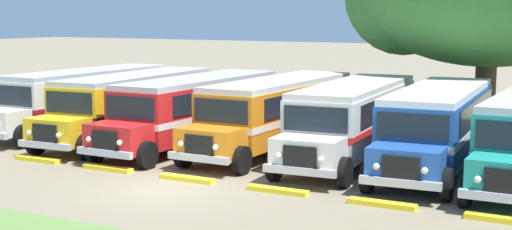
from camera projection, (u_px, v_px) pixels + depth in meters
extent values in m
plane|color=#84755B|center=(164.00, 189.00, 22.52)|extent=(220.00, 220.00, 0.00)
cube|color=silver|center=(89.00, 97.00, 34.21)|extent=(2.68, 9.25, 2.10)
cube|color=maroon|center=(89.00, 100.00, 34.23)|extent=(2.71, 9.27, 0.24)
cube|color=black|center=(113.00, 87.00, 33.78)|extent=(0.20, 8.00, 0.80)
cube|color=black|center=(73.00, 84.00, 35.01)|extent=(0.20, 8.00, 0.80)
cube|color=#B2B2B7|center=(88.00, 72.00, 34.05)|extent=(2.60, 9.15, 0.22)
cube|color=silver|center=(1.00, 122.00, 29.71)|extent=(2.23, 1.44, 1.05)
cube|color=black|center=(12.00, 96.00, 30.14)|extent=(2.20, 0.10, 0.84)
cube|color=maroon|center=(149.00, 90.00, 38.21)|extent=(0.90, 0.08, 1.30)
cylinder|color=black|center=(24.00, 136.00, 29.29)|extent=(0.30, 1.01, 1.00)
cylinder|color=black|center=(148.00, 113.00, 36.36)|extent=(0.30, 1.01, 1.00)
cylinder|color=black|center=(112.00, 109.00, 37.53)|extent=(0.30, 1.01, 1.00)
cube|color=yellow|center=(138.00, 102.00, 31.97)|extent=(2.95, 9.31, 2.10)
cube|color=black|center=(138.00, 106.00, 32.00)|extent=(2.98, 9.33, 0.24)
cube|color=black|center=(166.00, 92.00, 31.63)|extent=(0.43, 7.99, 0.80)
cube|color=black|center=(118.00, 89.00, 32.71)|extent=(0.43, 7.99, 0.80)
cube|color=#B2B2B7|center=(137.00, 76.00, 31.81)|extent=(2.87, 9.21, 0.22)
cube|color=yellow|center=(58.00, 131.00, 27.31)|extent=(2.27, 1.51, 1.05)
cube|color=black|center=(45.00, 134.00, 26.64)|extent=(1.10, 0.15, 0.70)
cube|color=#B7B7BC|center=(44.00, 145.00, 26.67)|extent=(2.41, 0.32, 0.24)
cube|color=black|center=(69.00, 103.00, 27.76)|extent=(2.20, 0.17, 0.84)
cube|color=black|center=(191.00, 94.00, 36.12)|extent=(0.90, 0.10, 1.30)
sphere|color=#EAE5C6|center=(59.00, 135.00, 26.30)|extent=(0.20, 0.20, 0.20)
sphere|color=#EAE5C6|center=(29.00, 133.00, 26.90)|extent=(0.20, 0.20, 0.20)
cylinder|color=black|center=(86.00, 147.00, 26.96)|extent=(0.33, 1.01, 1.00)
cylinder|color=black|center=(36.00, 142.00, 27.98)|extent=(0.33, 1.01, 1.00)
cylinder|color=black|center=(196.00, 118.00, 34.29)|extent=(0.33, 1.01, 1.00)
cylinder|color=black|center=(153.00, 115.00, 35.31)|extent=(0.33, 1.01, 1.00)
cube|color=red|center=(200.00, 107.00, 30.32)|extent=(2.66, 9.24, 2.10)
cube|color=white|center=(200.00, 111.00, 30.34)|extent=(2.69, 9.26, 0.24)
cube|color=black|center=(230.00, 96.00, 29.89)|extent=(0.18, 8.00, 0.80)
cube|color=black|center=(180.00, 93.00, 31.12)|extent=(0.18, 8.00, 0.80)
cube|color=#B2B2B7|center=(200.00, 80.00, 30.15)|extent=(2.58, 9.14, 0.22)
cube|color=red|center=(119.00, 138.00, 25.81)|extent=(2.22, 1.44, 1.05)
cube|color=black|center=(105.00, 141.00, 25.17)|extent=(1.10, 0.12, 0.70)
cube|color=#B7B7BC|center=(104.00, 153.00, 25.19)|extent=(2.40, 0.24, 0.24)
cube|color=black|center=(130.00, 108.00, 26.25)|extent=(2.20, 0.10, 0.84)
cube|color=white|center=(254.00, 98.00, 34.32)|extent=(0.90, 0.08, 1.30)
sphere|color=#EAE5C6|center=(119.00, 143.00, 24.79)|extent=(0.20, 0.20, 0.20)
sphere|color=#EAE5C6|center=(89.00, 139.00, 25.46)|extent=(0.20, 0.20, 0.20)
cylinder|color=black|center=(147.00, 155.00, 25.39)|extent=(0.30, 1.00, 1.00)
cylinder|color=black|center=(95.00, 149.00, 26.55)|extent=(0.30, 1.00, 1.00)
cylinder|color=black|center=(259.00, 124.00, 32.47)|extent=(0.30, 1.00, 1.00)
cylinder|color=black|center=(215.00, 121.00, 33.63)|extent=(0.30, 1.00, 1.00)
cube|color=orange|center=(280.00, 110.00, 29.43)|extent=(2.64, 9.24, 2.10)
cube|color=white|center=(280.00, 114.00, 29.46)|extent=(2.67, 9.26, 0.24)
cube|color=black|center=(312.00, 99.00, 29.01)|extent=(0.16, 8.00, 0.80)
cube|color=black|center=(257.00, 95.00, 30.23)|extent=(0.16, 8.00, 0.80)
cube|color=beige|center=(281.00, 82.00, 29.27)|extent=(2.56, 9.14, 0.22)
cube|color=orange|center=(211.00, 143.00, 24.92)|extent=(2.22, 1.43, 1.05)
cube|color=black|center=(199.00, 145.00, 24.28)|extent=(1.10, 0.12, 0.70)
cube|color=#B7B7BC|center=(198.00, 158.00, 24.30)|extent=(2.40, 0.24, 0.24)
cube|color=black|center=(221.00, 111.00, 25.36)|extent=(2.20, 0.09, 0.84)
cube|color=white|center=(326.00, 101.00, 33.44)|extent=(0.90, 0.07, 1.30)
sphere|color=#EAE5C6|center=(215.00, 147.00, 23.90)|extent=(0.20, 0.20, 0.20)
sphere|color=#EAE5C6|center=(181.00, 144.00, 24.57)|extent=(0.20, 0.20, 0.20)
cylinder|color=black|center=(242.00, 160.00, 24.50)|extent=(0.30, 1.00, 1.00)
cylinder|color=black|center=(184.00, 154.00, 25.66)|extent=(0.30, 1.00, 1.00)
cylinder|color=black|center=(336.00, 127.00, 31.59)|extent=(0.30, 1.00, 1.00)
cylinder|color=black|center=(287.00, 123.00, 32.75)|extent=(0.30, 1.00, 1.00)
cube|color=silver|center=(356.00, 116.00, 27.66)|extent=(3.13, 9.35, 2.10)
cube|color=red|center=(356.00, 120.00, 27.69)|extent=(3.16, 9.37, 0.24)
cube|color=black|center=(390.00, 104.00, 27.35)|extent=(0.59, 7.98, 0.80)
cube|color=black|center=(327.00, 101.00, 28.38)|extent=(0.59, 7.98, 0.80)
cube|color=beige|center=(356.00, 86.00, 27.50)|extent=(3.04, 9.25, 0.22)
cube|color=silver|center=(308.00, 154.00, 22.95)|extent=(2.29, 1.55, 1.05)
cube|color=black|center=(300.00, 157.00, 22.28)|extent=(1.10, 0.18, 0.70)
cube|color=#B7B7BC|center=(299.00, 171.00, 22.31)|extent=(2.41, 0.37, 0.24)
cube|color=black|center=(315.00, 119.00, 23.42)|extent=(2.20, 0.21, 0.84)
cube|color=red|center=(385.00, 105.00, 31.85)|extent=(0.90, 0.12, 1.30)
sphere|color=#EAE5C6|center=(321.00, 159.00, 21.95)|extent=(0.20, 0.20, 0.20)
sphere|color=#EAE5C6|center=(278.00, 156.00, 22.52)|extent=(0.20, 0.20, 0.20)
cylinder|color=black|center=(345.00, 173.00, 22.63)|extent=(0.35, 1.02, 1.00)
cylinder|color=black|center=(275.00, 166.00, 23.61)|extent=(0.35, 1.02, 1.00)
cylinder|color=black|center=(403.00, 133.00, 30.03)|extent=(0.35, 1.02, 1.00)
cylinder|color=black|center=(348.00, 130.00, 31.01)|extent=(0.35, 1.02, 1.00)
cube|color=#23519E|center=(439.00, 122.00, 26.07)|extent=(3.10, 9.35, 2.10)
cube|color=silver|center=(439.00, 127.00, 26.09)|extent=(3.14, 9.37, 0.24)
cube|color=black|center=(477.00, 110.00, 25.75)|extent=(0.57, 7.99, 0.80)
cube|color=black|center=(407.00, 106.00, 26.79)|extent=(0.57, 7.99, 0.80)
cube|color=silver|center=(441.00, 91.00, 25.90)|extent=(3.02, 9.24, 0.22)
cube|color=#23519E|center=(406.00, 164.00, 21.36)|extent=(2.29, 1.54, 1.05)
cube|color=black|center=(401.00, 168.00, 20.69)|extent=(1.10, 0.17, 0.70)
cube|color=#B7B7BC|center=(400.00, 183.00, 20.72)|extent=(2.41, 0.36, 0.24)
cube|color=black|center=(412.00, 127.00, 21.82)|extent=(2.20, 0.21, 0.84)
cube|color=silver|center=(459.00, 110.00, 30.25)|extent=(0.90, 0.12, 1.30)
sphere|color=#EAE5C6|center=(425.00, 171.00, 20.36)|extent=(0.20, 0.20, 0.20)
sphere|color=#EAE5C6|center=(376.00, 166.00, 20.94)|extent=(0.20, 0.20, 0.20)
cylinder|color=black|center=(447.00, 185.00, 21.04)|extent=(0.35, 1.02, 1.00)
cylinder|color=black|center=(368.00, 177.00, 22.02)|extent=(0.35, 1.02, 1.00)
cylinder|color=black|center=(483.00, 140.00, 28.43)|extent=(0.35, 1.02, 1.00)
cylinder|color=black|center=(422.00, 136.00, 29.41)|extent=(0.35, 1.02, 1.00)
cube|color=black|center=(500.00, 113.00, 24.98)|extent=(0.07, 8.00, 0.80)
cube|color=teal|center=(510.00, 177.00, 19.65)|extent=(2.20, 1.41, 1.05)
cube|color=black|center=(505.00, 182.00, 19.00)|extent=(1.10, 0.10, 0.70)
cube|color=#B7B7BC|center=(504.00, 198.00, 19.03)|extent=(2.40, 0.21, 0.24)
sphere|color=#EAE5C6|center=(478.00, 179.00, 19.29)|extent=(0.20, 0.20, 0.20)
cylinder|color=black|center=(465.00, 190.00, 20.38)|extent=(0.28, 1.00, 1.00)
cube|color=yellow|center=(38.00, 159.00, 26.77)|extent=(2.00, 0.36, 0.15)
cube|color=yellow|center=(108.00, 168.00, 25.21)|extent=(2.00, 0.36, 0.15)
cube|color=yellow|center=(187.00, 179.00, 23.65)|extent=(2.00, 0.36, 0.15)
cube|color=yellow|center=(278.00, 190.00, 22.08)|extent=(2.00, 0.36, 0.15)
cube|color=yellow|center=(382.00, 204.00, 20.52)|extent=(2.00, 0.36, 0.15)
cube|color=yellow|center=(503.00, 220.00, 18.96)|extent=(2.00, 0.36, 0.15)
cylinder|color=brown|center=(485.00, 90.00, 33.65)|extent=(0.96, 0.96, 3.88)
sphere|color=#33702D|center=(502.00, 1.00, 36.05)|extent=(6.59, 6.59, 6.59)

